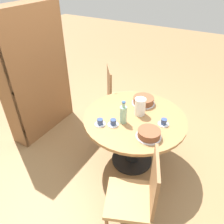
% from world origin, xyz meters
% --- Properties ---
extents(ground_plane, '(14.00, 14.00, 0.00)m').
position_xyz_m(ground_plane, '(0.00, 0.00, 0.00)').
color(ground_plane, '#937047').
extents(dining_table, '(1.19, 1.19, 0.71)m').
position_xyz_m(dining_table, '(0.00, 0.00, 0.54)').
color(dining_table, black).
rests_on(dining_table, ground_plane).
extents(chair_a, '(0.55, 0.55, 0.94)m').
position_xyz_m(chair_a, '(-0.77, -0.40, 0.48)').
color(chair_a, olive).
rests_on(chair_a, ground_plane).
extents(chair_b, '(0.59, 0.59, 0.94)m').
position_xyz_m(chair_b, '(0.65, 0.58, 0.48)').
color(chair_b, olive).
rests_on(chair_b, ground_plane).
extents(bookshelf, '(1.03, 0.28, 1.79)m').
position_xyz_m(bookshelf, '(-0.04, 1.50, 0.87)').
color(bookshelf, brown).
rests_on(bookshelf, ground_plane).
extents(coffee_pot, '(0.13, 0.13, 0.24)m').
position_xyz_m(coffee_pot, '(0.08, -0.02, 0.82)').
color(coffee_pot, white).
rests_on(coffee_pot, dining_table).
extents(water_bottle, '(0.08, 0.08, 0.27)m').
position_xyz_m(water_bottle, '(-0.16, 0.07, 0.82)').
color(water_bottle, '#99C6A3').
rests_on(water_bottle, dining_table).
extents(cake_main, '(0.29, 0.29, 0.09)m').
position_xyz_m(cake_main, '(0.31, 0.03, 0.75)').
color(cake_main, silver).
rests_on(cake_main, dining_table).
extents(cake_second, '(0.26, 0.26, 0.08)m').
position_xyz_m(cake_second, '(-0.24, -0.27, 0.75)').
color(cake_second, silver).
rests_on(cake_second, dining_table).
extents(cup_a, '(0.12, 0.12, 0.07)m').
position_xyz_m(cup_a, '(-0.32, 0.27, 0.74)').
color(cup_a, silver).
rests_on(cup_a, dining_table).
extents(cup_b, '(0.12, 0.12, 0.07)m').
position_xyz_m(cup_b, '(0.03, -0.33, 0.74)').
color(cup_b, silver).
rests_on(cup_b, dining_table).
extents(cup_c, '(0.12, 0.12, 0.07)m').
position_xyz_m(cup_c, '(-0.25, 0.14, 0.74)').
color(cup_c, silver).
rests_on(cup_c, dining_table).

